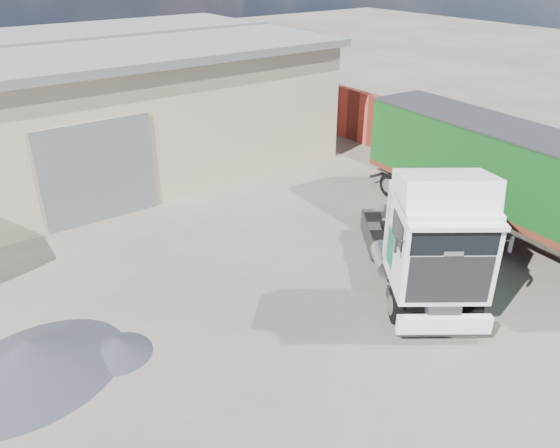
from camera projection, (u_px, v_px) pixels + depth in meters
ground at (330, 342)px, 13.54m from camera, size 120.00×120.00×0.00m
brick_boundary_wall at (442, 143)px, 23.34m from camera, size 0.35×26.00×2.50m
tractor_unit at (429, 243)px, 14.56m from camera, size 5.31×6.14×4.05m
box_trailer at (507, 171)px, 17.75m from camera, size 3.21×11.20×3.68m
gravel_heap at (27, 359)px, 12.34m from camera, size 5.83×5.33×0.92m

